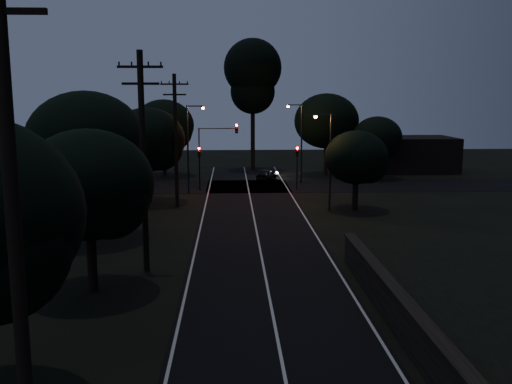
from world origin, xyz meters
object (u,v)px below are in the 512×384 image
utility_pole_far (176,138)px  signal_right (297,160)px  utility_pole_mid (143,159)px  streetlight_a (190,143)px  utility_pole_near (14,227)px  signal_left (199,160)px  streetlight_b (300,138)px  streetlight_c (328,155)px  signal_mast (217,144)px  car (267,175)px  tall_pine (253,75)px

utility_pole_far → signal_right: utility_pole_far is taller
utility_pole_mid → streetlight_a: (0.69, 23.00, -1.10)m
utility_pole_near → signal_left: utility_pole_near is taller
streetlight_b → utility_pole_mid: bearing=-111.3°
utility_pole_near → streetlight_a: 40.04m
utility_pole_mid → signal_right: 27.30m
utility_pole_far → signal_right: (10.60, 7.99, -2.65)m
utility_pole_far → streetlight_b: bearing=46.7°
signal_right → streetlight_c: streetlight_c is taller
signal_mast → streetlight_b: bearing=26.0°
utility_pole_far → car: size_ratio=2.97×
signal_right → streetlight_b: 4.45m
signal_left → car: size_ratio=1.16×
streetlight_a → signal_mast: bearing=39.8°
signal_left → signal_mast: size_ratio=0.66×
streetlight_a → streetlight_b: size_ratio=1.00×
signal_mast → streetlight_b: (8.22, 4.01, 0.30)m
utility_pole_mid → car: 32.45m
signal_left → signal_mast: signal_mast is taller
utility_pole_far → signal_right: bearing=37.0°
streetlight_a → utility_pole_far: bearing=-96.6°
utility_pole_far → streetlight_c: utility_pole_far is taller
utility_pole_far → tall_pine: bearing=73.1°
utility_pole_mid → signal_mast: utility_pole_mid is taller
tall_pine → streetlight_c: bearing=-79.1°
tall_pine → signal_left: tall_pine is taller
utility_pole_mid → tall_pine: tall_pine is taller
utility_pole_near → streetlight_c: size_ratio=1.60×
utility_pole_mid → car: size_ratio=3.11×
utility_pole_mid → signal_mast: 25.22m
signal_right → streetlight_a: bearing=-168.7°
utility_pole_near → signal_mast: 42.15m
utility_pole_near → streetlight_b: (11.31, 46.00, -1.61)m
utility_pole_far → signal_mast: size_ratio=1.68×
utility_pole_mid → streetlight_c: size_ratio=1.47×
signal_mast → signal_left: bearing=-179.9°
streetlight_a → streetlight_c: bearing=-35.7°
utility_pole_mid → utility_pole_far: size_ratio=1.05×
utility_pole_far → car: 16.90m
signal_mast → streetlight_c: 13.28m
utility_pole_far → tall_pine: tall_pine is taller
streetlight_c → streetlight_a: bearing=144.3°
streetlight_c → utility_pole_far: bearing=170.4°
tall_pine → signal_left: size_ratio=3.77×
tall_pine → signal_mast: bearing=-104.6°
utility_pole_far → streetlight_a: bearing=83.4°
utility_pole_far → tall_pine: size_ratio=0.68×
signal_right → streetlight_c: 10.18m
streetlight_a → streetlight_b: 12.19m
tall_pine → streetlight_a: 19.27m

